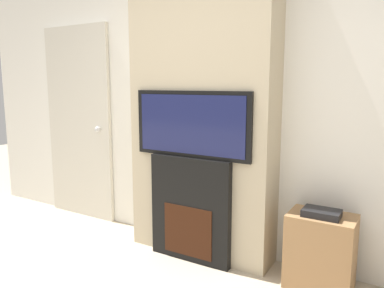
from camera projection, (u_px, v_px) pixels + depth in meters
wall_back at (213, 97)px, 3.26m from camera, size 6.00×0.06×2.70m
chimney_breast at (202, 98)px, 3.10m from camera, size 1.27×0.32×2.70m
fireplace at (192, 209)px, 3.11m from camera, size 0.73×0.15×0.88m
television at (192, 124)px, 3.00m from camera, size 1.04×0.07×0.54m
media_stand at (320, 250)px, 2.69m from camera, size 0.46×0.32×0.60m
entry_door at (79, 123)px, 4.09m from camera, size 0.91×0.09×2.07m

